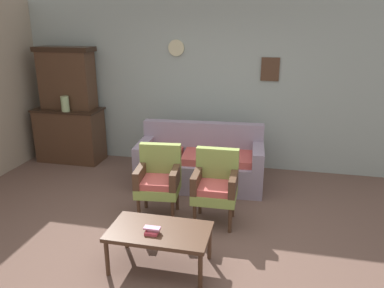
# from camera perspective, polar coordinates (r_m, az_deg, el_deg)

# --- Properties ---
(ground_plane) EXTENTS (7.68, 7.68, 0.00)m
(ground_plane) POSITION_cam_1_polar(r_m,az_deg,el_deg) (4.28, -3.22, -15.44)
(ground_plane) COLOR brown
(wall_back_with_decor) EXTENTS (6.40, 0.09, 2.70)m
(wall_back_with_decor) POSITION_cam_1_polar(r_m,az_deg,el_deg) (6.21, 3.22, 8.81)
(wall_back_with_decor) COLOR #939E99
(wall_back_with_decor) RESTS_ON ground
(side_cabinet) EXTENTS (1.16, 0.55, 0.93)m
(side_cabinet) POSITION_cam_1_polar(r_m,az_deg,el_deg) (6.90, -17.99, 1.35)
(side_cabinet) COLOR #472D1E
(side_cabinet) RESTS_ON ground
(cabinet_upper_hutch) EXTENTS (0.99, 0.38, 1.03)m
(cabinet_upper_hutch) POSITION_cam_1_polar(r_m,az_deg,el_deg) (6.77, -18.48, 9.54)
(cabinet_upper_hutch) COLOR #472D1E
(cabinet_upper_hutch) RESTS_ON side_cabinet
(vase_on_cabinet) EXTENTS (0.13, 0.13, 0.25)m
(vase_on_cabinet) POSITION_cam_1_polar(r_m,az_deg,el_deg) (6.58, -18.72, 5.80)
(vase_on_cabinet) COLOR #9AB17E
(vase_on_cabinet) RESTS_ON side_cabinet
(floral_couch) EXTENTS (1.88, 0.92, 0.90)m
(floral_couch) POSITION_cam_1_polar(r_m,az_deg,el_deg) (5.63, 1.30, -3.03)
(floral_couch) COLOR gray
(floral_couch) RESTS_ON ground
(armchair_by_doorway) EXTENTS (0.57, 0.54, 0.90)m
(armchair_by_doorway) POSITION_cam_1_polar(r_m,az_deg,el_deg) (4.72, -5.09, -5.16)
(armchair_by_doorway) COLOR #849947
(armchair_by_doorway) RESTS_ON ground
(armchair_row_middle) EXTENTS (0.53, 0.50, 0.90)m
(armchair_row_middle) POSITION_cam_1_polar(r_m,az_deg,el_deg) (4.56, 3.58, -6.03)
(armchair_row_middle) COLOR #849947
(armchair_row_middle) RESTS_ON ground
(coffee_table) EXTENTS (1.00, 0.56, 0.42)m
(coffee_table) POSITION_cam_1_polar(r_m,az_deg,el_deg) (3.81, -4.96, -13.43)
(coffee_table) COLOR #472D1E
(coffee_table) RESTS_ON ground
(book_stack_on_table) EXTENTS (0.16, 0.11, 0.06)m
(book_stack_on_table) POSITION_cam_1_polar(r_m,az_deg,el_deg) (3.72, -6.04, -12.96)
(book_stack_on_table) COLOR #D24354
(book_stack_on_table) RESTS_ON coffee_table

